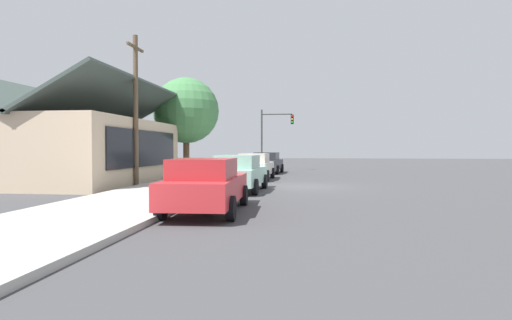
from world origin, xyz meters
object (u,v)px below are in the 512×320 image
car_cherry (206,185)px  traffic_light_main (274,130)px  utility_pole_wooden (136,107)px  shade_tree (186,111)px  fire_hydrant_red (235,171)px  car_charcoal (267,163)px  car_ivory (255,166)px  car_seafoam (239,173)px

car_cherry → traffic_light_main: bearing=-2.7°
car_cherry → utility_pole_wooden: (7.92, 5.57, 3.11)m
car_cherry → shade_tree: (16.62, 5.62, 3.73)m
fire_hydrant_red → car_cherry: bearing=-173.3°
car_charcoal → utility_pole_wooden: 13.02m
car_charcoal → utility_pole_wooden: size_ratio=0.60×
car_ivory → traffic_light_main: bearing=0.5°
car_seafoam → utility_pole_wooden: bearing=72.8°
car_cherry → car_seafoam: (5.99, 0.03, -0.00)m
shade_tree → fire_hydrant_red: shade_tree is taller
car_cherry → utility_pole_wooden: utility_pole_wooden is taller
car_cherry → traffic_light_main: traffic_light_main is taller
car_ivory → utility_pole_wooden: (-4.79, 5.39, 3.12)m
car_charcoal → shade_tree: bearing=119.1°
utility_pole_wooden → car_cherry: bearing=-144.9°
car_seafoam → shade_tree: (10.63, 5.59, 3.73)m
utility_pole_wooden → fire_hydrant_red: bearing=-35.9°
car_cherry → utility_pole_wooden: size_ratio=0.65×
traffic_light_main → fire_hydrant_red: traffic_light_main is taller
fire_hydrant_red → car_seafoam: bearing=-168.3°
car_cherry → car_charcoal: same height
car_ivory → utility_pole_wooden: utility_pole_wooden is taller
car_seafoam → fire_hydrant_red: 7.62m
traffic_light_main → utility_pole_wooden: (-15.34, 5.66, 0.44)m
car_cherry → fire_hydrant_red: (13.45, 1.57, -0.32)m
car_charcoal → car_cherry: bearing=-176.6°
fire_hydrant_red → utility_pole_wooden: bearing=144.1°
car_seafoam → fire_hydrant_red: size_ratio=6.47×
shade_tree → utility_pole_wooden: size_ratio=0.92×
car_ivory → traffic_light_main: 10.89m
fire_hydrant_red → car_ivory: bearing=-118.0°
utility_pole_wooden → fire_hydrant_red: size_ratio=10.56×
shade_tree → car_charcoal: bearing=-64.1°
car_seafoam → car_ivory: 6.72m
car_cherry → shade_tree: size_ratio=0.71×
traffic_light_main → fire_hydrant_red: 10.39m
utility_pole_wooden → car_seafoam: bearing=-109.2°
shade_tree → car_seafoam: bearing=-152.3°
shade_tree → fire_hydrant_red: size_ratio=9.69×
car_seafoam → shade_tree: bearing=29.7°
shade_tree → traffic_light_main: 8.82m
car_charcoal → shade_tree: shade_tree is taller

